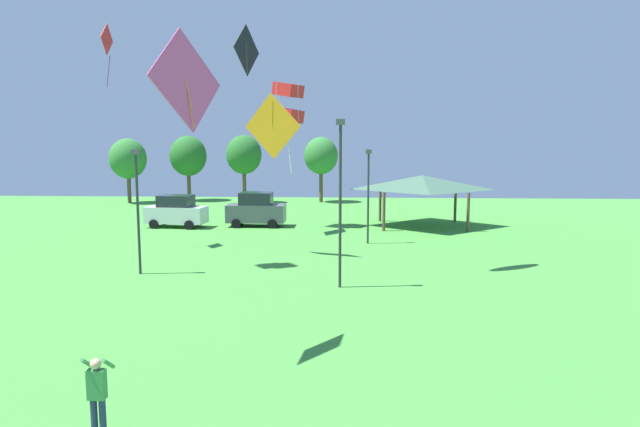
{
  "coord_description": "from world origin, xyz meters",
  "views": [
    {
      "loc": [
        1.69,
        0.06,
        6.08
      ],
      "look_at": [
        1.0,
        14.03,
        4.26
      ],
      "focal_mm": 32.0,
      "sensor_mm": 36.0,
      "label": 1
    }
  ],
  "objects_px": {
    "park_pavilion": "(422,183)",
    "treeline_tree_3": "(321,156)",
    "kite_flying_10": "(247,50)",
    "parked_car_second_from_left": "(256,210)",
    "treeline_tree_0": "(128,159)",
    "kite_flying_9": "(107,42)",
    "light_post_2": "(138,204)",
    "kite_flying_0": "(288,103)",
    "person_standing_near_foreground": "(97,392)",
    "light_post_1": "(368,190)",
    "treeline_tree_1": "(188,156)",
    "light_post_0": "(340,195)",
    "kite_flying_7": "(186,80)",
    "treeline_tree_2": "(244,155)",
    "parked_car_leftmost": "(176,211)",
    "kite_flying_2": "(272,126)"
  },
  "relations": [
    {
      "from": "kite_flying_0",
      "to": "treeline_tree_2",
      "type": "height_order",
      "value": "kite_flying_0"
    },
    {
      "from": "person_standing_near_foreground",
      "to": "kite_flying_9",
      "type": "distance_m",
      "value": 24.31
    },
    {
      "from": "light_post_1",
      "to": "light_post_2",
      "type": "relative_size",
      "value": 0.97
    },
    {
      "from": "treeline_tree_1",
      "to": "kite_flying_7",
      "type": "bearing_deg",
      "value": -74.15
    },
    {
      "from": "person_standing_near_foreground",
      "to": "kite_flying_9",
      "type": "relative_size",
      "value": 0.51
    },
    {
      "from": "light_post_0",
      "to": "treeline_tree_1",
      "type": "bearing_deg",
      "value": 115.24
    },
    {
      "from": "kite_flying_7",
      "to": "treeline_tree_0",
      "type": "relative_size",
      "value": 0.46
    },
    {
      "from": "kite_flying_10",
      "to": "light_post_1",
      "type": "xyz_separation_m",
      "value": [
        7.61,
        -3.35,
        -8.51
      ]
    },
    {
      "from": "light_post_0",
      "to": "treeline_tree_1",
      "type": "relative_size",
      "value": 1.07
    },
    {
      "from": "treeline_tree_2",
      "to": "park_pavilion",
      "type": "bearing_deg",
      "value": -43.03
    },
    {
      "from": "kite_flying_10",
      "to": "treeline_tree_3",
      "type": "height_order",
      "value": "kite_flying_10"
    },
    {
      "from": "treeline_tree_0",
      "to": "kite_flying_0",
      "type": "bearing_deg",
      "value": -40.18
    },
    {
      "from": "parked_car_second_from_left",
      "to": "person_standing_near_foreground",
      "type": "bearing_deg",
      "value": -86.65
    },
    {
      "from": "treeline_tree_2",
      "to": "kite_flying_9",
      "type": "bearing_deg",
      "value": -97.76
    },
    {
      "from": "park_pavilion",
      "to": "treeline_tree_3",
      "type": "xyz_separation_m",
      "value": [
        -7.84,
        15.33,
        1.42
      ]
    },
    {
      "from": "kite_flying_10",
      "to": "treeline_tree_2",
      "type": "height_order",
      "value": "kite_flying_10"
    },
    {
      "from": "parked_car_second_from_left",
      "to": "treeline_tree_2",
      "type": "xyz_separation_m",
      "value": [
        -3.54,
        14.85,
        3.44
      ]
    },
    {
      "from": "parked_car_leftmost",
      "to": "light_post_0",
      "type": "xyz_separation_m",
      "value": [
        11.64,
        -15.74,
        2.74
      ]
    },
    {
      "from": "kite_flying_0",
      "to": "light_post_1",
      "type": "distance_m",
      "value": 9.81
    },
    {
      "from": "person_standing_near_foreground",
      "to": "parked_car_leftmost",
      "type": "height_order",
      "value": "parked_car_leftmost"
    },
    {
      "from": "kite_flying_2",
      "to": "treeline_tree_3",
      "type": "xyz_separation_m",
      "value": [
        1.25,
        26.14,
        -2.25
      ]
    },
    {
      "from": "park_pavilion",
      "to": "treeline_tree_3",
      "type": "height_order",
      "value": "treeline_tree_3"
    },
    {
      "from": "person_standing_near_foreground",
      "to": "light_post_0",
      "type": "bearing_deg",
      "value": 64.29
    },
    {
      "from": "person_standing_near_foreground",
      "to": "light_post_0",
      "type": "relative_size",
      "value": 0.25
    },
    {
      "from": "light_post_2",
      "to": "treeline_tree_3",
      "type": "relative_size",
      "value": 0.89
    },
    {
      "from": "parked_car_second_from_left",
      "to": "light_post_0",
      "type": "distance_m",
      "value": 17.77
    },
    {
      "from": "parked_car_leftmost",
      "to": "treeline_tree_3",
      "type": "height_order",
      "value": "treeline_tree_3"
    },
    {
      "from": "parked_car_second_from_left",
      "to": "treeline_tree_0",
      "type": "distance_m",
      "value": 20.65
    },
    {
      "from": "light_post_1",
      "to": "treeline_tree_1",
      "type": "xyz_separation_m",
      "value": [
        -17.1,
        22.97,
        1.3
      ]
    },
    {
      "from": "kite_flying_10",
      "to": "light_post_2",
      "type": "distance_m",
      "value": 14.63
    },
    {
      "from": "light_post_0",
      "to": "light_post_1",
      "type": "xyz_separation_m",
      "value": [
        1.49,
        10.13,
        -0.71
      ]
    },
    {
      "from": "kite_flying_9",
      "to": "light_post_2",
      "type": "height_order",
      "value": "kite_flying_9"
    },
    {
      "from": "kite_flying_7",
      "to": "light_post_0",
      "type": "relative_size",
      "value": 0.41
    },
    {
      "from": "treeline_tree_0",
      "to": "treeline_tree_1",
      "type": "height_order",
      "value": "treeline_tree_1"
    },
    {
      "from": "light_post_0",
      "to": "kite_flying_9",
      "type": "bearing_deg",
      "value": 147.37
    },
    {
      "from": "parked_car_second_from_left",
      "to": "treeline_tree_0",
      "type": "relative_size",
      "value": 0.66
    },
    {
      "from": "kite_flying_7",
      "to": "treeline_tree_2",
      "type": "height_order",
      "value": "kite_flying_7"
    },
    {
      "from": "light_post_1",
      "to": "treeline_tree_0",
      "type": "height_order",
      "value": "treeline_tree_0"
    },
    {
      "from": "parked_car_leftmost",
      "to": "treeline_tree_0",
      "type": "relative_size",
      "value": 0.69
    },
    {
      "from": "person_standing_near_foreground",
      "to": "treeline_tree_1",
      "type": "bearing_deg",
      "value": 98.96
    },
    {
      "from": "person_standing_near_foreground",
      "to": "parked_car_leftmost",
      "type": "relative_size",
      "value": 0.41
    },
    {
      "from": "kite_flying_0",
      "to": "light_post_1",
      "type": "bearing_deg",
      "value": -49.61
    },
    {
      "from": "parked_car_second_from_left",
      "to": "light_post_2",
      "type": "bearing_deg",
      "value": -101.01
    },
    {
      "from": "kite_flying_9",
      "to": "park_pavilion",
      "type": "relative_size",
      "value": 0.47
    },
    {
      "from": "person_standing_near_foreground",
      "to": "light_post_1",
      "type": "xyz_separation_m",
      "value": [
        6.25,
        22.39,
        2.17
      ]
    },
    {
      "from": "parked_car_leftmost",
      "to": "parked_car_second_from_left",
      "type": "bearing_deg",
      "value": 13.81
    },
    {
      "from": "person_standing_near_foreground",
      "to": "kite_flying_9",
      "type": "bearing_deg",
      "value": 107.02
    },
    {
      "from": "kite_flying_2",
      "to": "treeline_tree_0",
      "type": "xyz_separation_m",
      "value": [
        -17.19,
        24.37,
        -2.5
      ]
    },
    {
      "from": "treeline_tree_3",
      "to": "treeline_tree_0",
      "type": "bearing_deg",
      "value": -174.52
    },
    {
      "from": "light_post_1",
      "to": "parked_car_second_from_left",
      "type": "bearing_deg",
      "value": 140.35
    }
  ]
}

